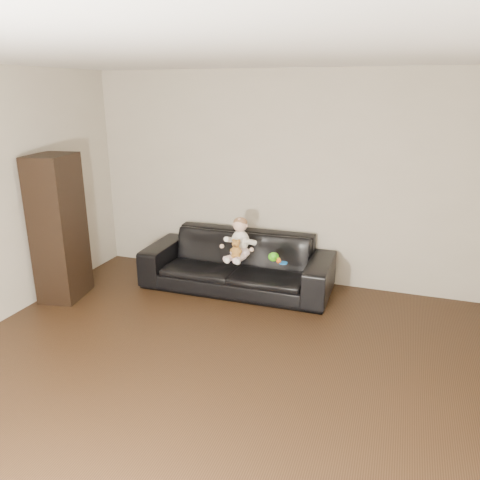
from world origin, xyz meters
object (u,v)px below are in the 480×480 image
at_px(baby, 240,241).
at_px(cabinet, 59,228).
at_px(sofa, 237,262).
at_px(toy_blue_disc, 283,263).
at_px(toy_rattle, 279,261).
at_px(toy_green, 274,257).
at_px(teddy_bear, 236,249).

bearing_deg(baby, cabinet, -139.14).
xyz_separation_m(sofa, toy_blue_disc, (0.61, -0.14, 0.11)).
bearing_deg(baby, toy_rattle, 15.77).
xyz_separation_m(cabinet, toy_green, (2.34, 0.82, -0.35)).
height_order(toy_rattle, toy_blue_disc, toy_rattle).
xyz_separation_m(toy_green, toy_blue_disc, (0.13, -0.04, -0.04)).
bearing_deg(toy_rattle, toy_blue_disc, 13.84).
distance_m(sofa, teddy_bear, 0.40).
bearing_deg(teddy_bear, toy_green, 29.21).
xyz_separation_m(cabinet, baby, (1.93, 0.78, -0.18)).
bearing_deg(cabinet, toy_rattle, 7.53).
height_order(baby, toy_green, baby).
distance_m(teddy_bear, toy_blue_disc, 0.57).
xyz_separation_m(baby, toy_blue_disc, (0.54, -0.01, -0.21)).
distance_m(teddy_bear, toy_green, 0.45).
xyz_separation_m(baby, toy_green, (0.41, 0.03, -0.17)).
xyz_separation_m(sofa, teddy_bear, (0.09, -0.27, 0.27)).
height_order(toy_green, toy_blue_disc, toy_green).
height_order(cabinet, baby, cabinet).
xyz_separation_m(teddy_bear, toy_blue_disc, (0.53, 0.14, -0.16)).
bearing_deg(baby, toy_green, 22.91).
height_order(teddy_bear, toy_rattle, teddy_bear).
relative_size(cabinet, baby, 3.41).
distance_m(cabinet, toy_blue_disc, 2.61).
height_order(sofa, toy_green, sofa).
distance_m(toy_rattle, toy_blue_disc, 0.06).
bearing_deg(toy_rattle, cabinet, -162.52).
distance_m(sofa, toy_green, 0.52).
bearing_deg(toy_green, teddy_bear, -155.73).
bearing_deg(baby, teddy_bear, -67.50).
bearing_deg(baby, toy_blue_disc, 17.41).
bearing_deg(sofa, toy_blue_disc, -13.00).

